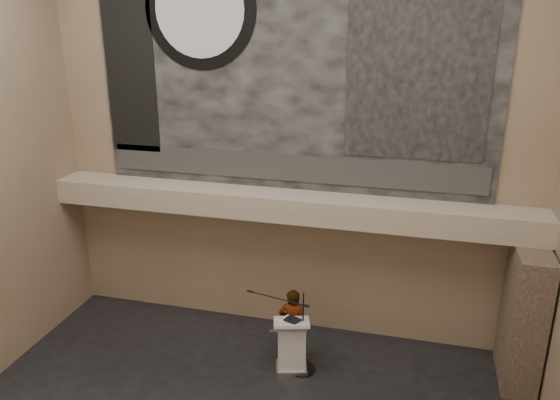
# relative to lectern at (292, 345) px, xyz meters

# --- Properties ---
(wall_back) EXTENTS (10.00, 0.02, 8.50)m
(wall_back) POSITION_rel_lectern_xyz_m (-0.46, 1.66, 3.70)
(wall_back) COLOR #7D694F
(wall_back) RESTS_ON floor
(wall_front) EXTENTS (10.00, 0.02, 8.50)m
(wall_front) POSITION_rel_lectern_xyz_m (-0.46, -6.34, 3.70)
(wall_front) COLOR #7D694F
(wall_front) RESTS_ON floor
(soffit) EXTENTS (10.00, 0.80, 0.50)m
(soffit) POSITION_rel_lectern_xyz_m (-0.46, 1.26, 2.40)
(soffit) COLOR tan
(soffit) RESTS_ON wall_back
(sprinkler_left) EXTENTS (0.04, 0.04, 0.06)m
(sprinkler_left) POSITION_rel_lectern_xyz_m (-2.06, 1.21, 2.12)
(sprinkler_left) COLOR #B2893D
(sprinkler_left) RESTS_ON soffit
(sprinkler_right) EXTENTS (0.04, 0.04, 0.06)m
(sprinkler_right) POSITION_rel_lectern_xyz_m (1.44, 1.21, 2.12)
(sprinkler_right) COLOR #B2893D
(sprinkler_right) RESTS_ON soffit
(banner) EXTENTS (8.00, 0.05, 5.00)m
(banner) POSITION_rel_lectern_xyz_m (-0.46, 1.63, 5.15)
(banner) COLOR black
(banner) RESTS_ON wall_back
(banner_text_strip) EXTENTS (7.76, 0.02, 0.55)m
(banner_text_strip) POSITION_rel_lectern_xyz_m (-0.46, 1.59, 3.10)
(banner_text_strip) COLOR #2A2A2A
(banner_text_strip) RESTS_ON banner
(banner_clock_rim) EXTENTS (2.30, 0.02, 2.30)m
(banner_clock_rim) POSITION_rel_lectern_xyz_m (-2.26, 1.59, 6.15)
(banner_clock_rim) COLOR black
(banner_clock_rim) RESTS_ON banner
(banner_clock_face) EXTENTS (1.84, 0.02, 1.84)m
(banner_clock_face) POSITION_rel_lectern_xyz_m (-2.26, 1.57, 6.15)
(banner_clock_face) COLOR silver
(banner_clock_face) RESTS_ON banner
(banner_building_print) EXTENTS (2.60, 0.02, 3.60)m
(banner_building_print) POSITION_rel_lectern_xyz_m (1.94, 1.59, 5.25)
(banner_building_print) COLOR black
(banner_building_print) RESTS_ON banner
(banner_brick_print) EXTENTS (1.10, 0.02, 3.20)m
(banner_brick_print) POSITION_rel_lectern_xyz_m (-3.86, 1.59, 4.85)
(banner_brick_print) COLOR black
(banner_brick_print) RESTS_ON banner
(stone_pier) EXTENTS (0.60, 1.40, 2.70)m
(stone_pier) POSITION_rel_lectern_xyz_m (4.19, 0.81, 0.80)
(stone_pier) COLOR #433429
(stone_pier) RESTS_ON floor
(lectern) EXTENTS (0.78, 0.65, 1.13)m
(lectern) POSITION_rel_lectern_xyz_m (0.00, 0.00, 0.00)
(lectern) COLOR silver
(lectern) RESTS_ON floor
(binder) EXTENTS (0.35, 0.32, 0.04)m
(binder) POSITION_rel_lectern_xyz_m (0.02, -0.01, 0.56)
(binder) COLOR black
(binder) RESTS_ON lectern
(papers) EXTENTS (0.33, 0.38, 0.00)m
(papers) POSITION_rel_lectern_xyz_m (-0.07, -0.00, 0.55)
(papers) COLOR white
(papers) RESTS_ON lectern
(speaker_person) EXTENTS (0.58, 0.39, 1.56)m
(speaker_person) POSITION_rel_lectern_xyz_m (-0.06, 0.35, 0.23)
(speaker_person) COLOR white
(speaker_person) RESTS_ON floor
(mic_stand) EXTENTS (1.44, 0.54, 1.69)m
(mic_stand) POSITION_rel_lectern_xyz_m (0.17, 0.05, -0.31)
(mic_stand) COLOR black
(mic_stand) RESTS_ON floor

